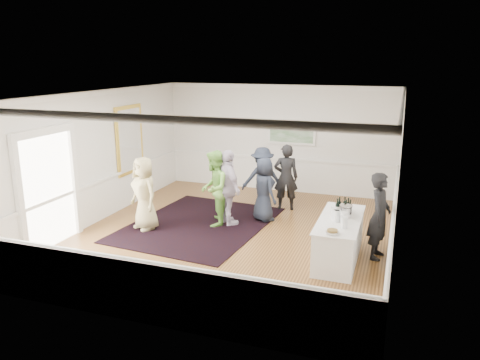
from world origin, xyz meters
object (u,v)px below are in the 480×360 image
(guest_dark_a, at_px, (262,178))
(ice_bucket, at_px, (346,212))
(nut_bowl, at_px, (332,232))
(guest_green, at_px, (214,188))
(serving_table, at_px, (339,239))
(bartender, at_px, (379,216))
(guest_tan, at_px, (144,193))
(guest_lilac, at_px, (228,188))
(guest_navy, at_px, (264,189))
(guest_dark_b, at_px, (286,177))

(guest_dark_a, height_order, ice_bucket, guest_dark_a)
(guest_dark_a, distance_m, nut_bowl, 4.28)
(ice_bucket, bearing_deg, guest_green, 163.81)
(serving_table, xyz_separation_m, ice_bucket, (0.09, 0.14, 0.54))
(bartender, height_order, guest_tan, bartender)
(guest_green, bearing_deg, guest_tan, -71.35)
(bartender, xyz_separation_m, guest_green, (-3.84, 0.71, 0.03))
(guest_tan, xyz_separation_m, guest_lilac, (1.74, 0.92, 0.05))
(guest_tan, xyz_separation_m, guest_navy, (2.47, 1.51, -0.07))
(serving_table, height_order, guest_navy, guest_navy)
(ice_bucket, bearing_deg, guest_dark_a, 134.46)
(bartender, bearing_deg, guest_green, 86.07)
(nut_bowl, bearing_deg, guest_dark_b, 115.58)
(guest_green, xyz_separation_m, guest_dark_b, (1.33, 1.75, -0.03))
(guest_green, relative_size, ice_bucket, 7.04)
(serving_table, distance_m, guest_dark_a, 3.62)
(guest_green, xyz_separation_m, ice_bucket, (3.21, -0.93, 0.06))
(guest_dark_b, height_order, nut_bowl, guest_dark_b)
(nut_bowl, bearing_deg, guest_dark_a, 123.82)
(bartender, bearing_deg, guest_tan, 97.58)
(guest_navy, bearing_deg, serving_table, -177.55)
(guest_dark_b, height_order, guest_navy, guest_dark_b)
(serving_table, distance_m, guest_navy, 2.76)
(guest_tan, height_order, ice_bucket, guest_tan)
(guest_dark_a, xyz_separation_m, guest_dark_b, (0.62, 0.14, 0.05))
(bartender, relative_size, guest_lilac, 0.96)
(guest_green, relative_size, guest_navy, 1.15)
(guest_tan, height_order, guest_navy, guest_tan)
(guest_tan, bearing_deg, guest_green, 57.91)
(guest_green, distance_m, guest_dark_a, 1.76)
(ice_bucket, bearing_deg, bartender, 19.31)
(guest_lilac, height_order, ice_bucket, guest_lilac)
(bartender, xyz_separation_m, guest_lilac, (-3.54, 0.82, 0.04))
(guest_green, bearing_deg, guest_dark_b, 132.11)
(guest_dark_a, height_order, nut_bowl, guest_dark_a)
(guest_dark_a, bearing_deg, guest_navy, 81.72)
(guest_tan, height_order, guest_green, guest_green)
(serving_table, relative_size, bartender, 1.20)
(guest_navy, bearing_deg, guest_dark_a, -27.70)
(serving_table, xyz_separation_m, bartender, (0.72, 0.36, 0.45))
(guest_dark_b, bearing_deg, bartender, 120.29)
(serving_table, relative_size, guest_green, 1.16)
(guest_lilac, bearing_deg, ice_bucket, -157.28)
(guest_green, distance_m, ice_bucket, 3.34)
(bartender, relative_size, guest_tan, 1.01)
(guest_dark_b, xyz_separation_m, ice_bucket, (1.88, -2.68, 0.09))
(bartender, bearing_deg, ice_bucket, 115.80)
(guest_dark_a, distance_m, guest_dark_b, 0.63)
(guest_lilac, distance_m, nut_bowl, 3.47)
(bartender, xyz_separation_m, guest_tan, (-5.28, -0.10, -0.01))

